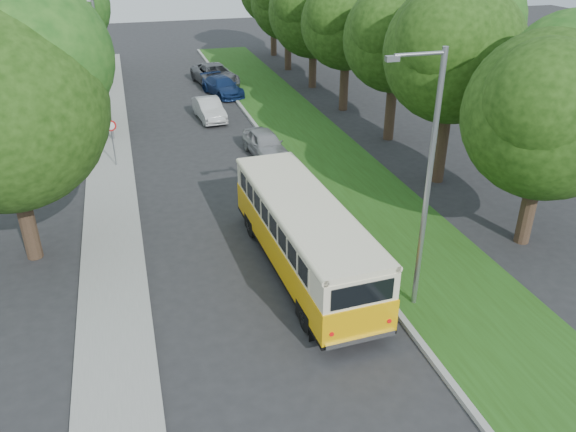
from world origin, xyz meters
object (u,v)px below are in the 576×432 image
object	(u,v)px
car_blue	(222,86)
vintage_bus	(303,237)
lamppost_near	(426,179)
car_white	(209,109)
lamppost_far	(100,67)
car_silver	(265,144)
car_grey	(215,75)

from	to	relation	value
car_blue	vintage_bus	bearing A→B (deg)	-107.96
lamppost_near	vintage_bus	bearing A→B (deg)	132.97
vintage_bus	car_white	distance (m)	18.04
lamppost_far	car_silver	size ratio (longest dim) A/B	1.91
lamppost_near	lamppost_far	distance (m)	20.53
car_silver	car_grey	size ratio (longest dim) A/B	0.72
car_silver	car_grey	bearing A→B (deg)	84.52
car_grey	vintage_bus	bearing A→B (deg)	-101.35
car_white	car_grey	xyz separation A→B (m)	(1.79, 8.27, 0.11)
lamppost_far	car_silver	bearing A→B (deg)	-30.79
lamppost_near	car_silver	distance (m)	14.45
car_blue	car_grey	distance (m)	3.00
vintage_bus	lamppost_far	bearing A→B (deg)	109.22
vintage_bus	car_grey	xyz separation A→B (m)	(1.46, 26.29, -0.60)
lamppost_near	car_blue	size ratio (longest dim) A/B	1.83
vintage_bus	car_white	world-z (taller)	vintage_bus
lamppost_far	vintage_bus	world-z (taller)	lamppost_far
lamppost_near	lamppost_far	xyz separation A→B (m)	(-8.91, 18.50, -0.25)
car_silver	car_white	bearing A→B (deg)	98.91
vintage_bus	car_grey	bearing A→B (deg)	84.29
car_blue	car_grey	size ratio (longest dim) A/B	0.80
car_white	car_grey	bearing A→B (deg)	73.23
car_silver	car_grey	xyz separation A→B (m)	(0.00, 15.24, 0.09)
lamppost_far	car_white	size ratio (longest dim) A/B	1.92
car_blue	car_grey	xyz separation A→B (m)	(0.00, 2.99, 0.12)
lamppost_near	car_grey	bearing A→B (deg)	92.37
car_white	car_blue	distance (m)	5.57
vintage_bus	car_silver	world-z (taller)	vintage_bus
vintage_bus	car_silver	xyz separation A→B (m)	(1.46, 11.05, -0.69)
car_blue	car_silver	bearing A→B (deg)	-104.38
lamppost_near	car_silver	world-z (taller)	lamppost_near
lamppost_near	car_blue	world-z (taller)	lamppost_near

